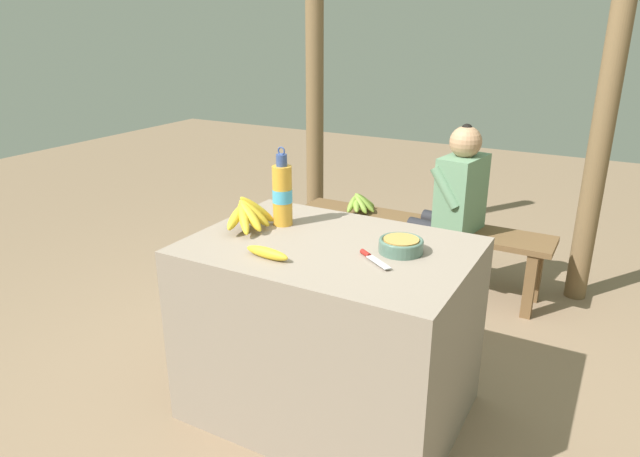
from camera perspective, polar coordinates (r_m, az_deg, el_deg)
ground_plane at (r=2.71m, az=0.91°, el=-17.34°), size 12.00×12.00×0.00m
market_counter at (r=2.49m, az=0.96°, el=-10.09°), size 1.14×0.81×0.79m
banana_bunch_ripe at (r=2.49m, az=-7.19°, el=1.52°), size 0.18×0.30×0.16m
serving_bowl at (r=2.26m, az=8.11°, el=-1.61°), size 0.18×0.18×0.06m
water_bottle at (r=2.51m, az=-3.79°, el=3.46°), size 0.09×0.09×0.35m
loose_banana_front at (r=2.19m, az=-5.31°, el=-2.45°), size 0.20×0.06×0.04m
knife at (r=2.18m, az=5.10°, el=-2.85°), size 0.17×0.13×0.02m
wooden_bench at (r=3.74m, az=9.84°, el=-0.36°), size 1.66×0.32×0.43m
seated_vendor at (r=3.57m, az=13.19°, el=2.97°), size 0.44×0.41×1.09m
banana_bunch_green at (r=3.84m, az=4.07°, el=2.61°), size 0.18×0.29×0.14m
support_post_near at (r=4.22m, az=-0.53°, el=14.10°), size 0.13×0.13×2.43m
support_post_far at (r=3.68m, az=26.77°, el=11.15°), size 0.13×0.13×2.43m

